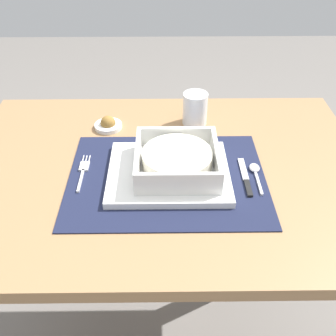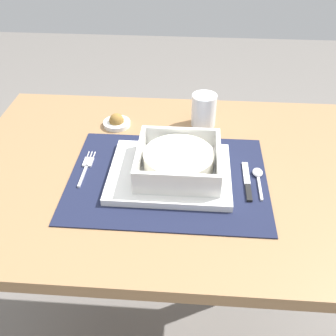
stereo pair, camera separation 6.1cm
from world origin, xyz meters
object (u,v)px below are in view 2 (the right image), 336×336
fork (87,165)px  butter_knife (247,183)px  dining_table (167,201)px  porridge_bowl (179,161)px  drinking_glass (204,112)px  condiment_saucer (117,122)px  spoon (258,176)px

fork → butter_knife: 0.38m
dining_table → porridge_bowl: porridge_bowl is taller
dining_table → drinking_glass: (0.09, 0.20, 0.15)m
butter_knife → porridge_bowl: bearing=167.8°
butter_knife → dining_table: bearing=160.4°
porridge_bowl → drinking_glass: size_ratio=2.11×
fork → butter_knife: (0.38, -0.04, 0.00)m
fork → drinking_glass: 0.35m
fork → condiment_saucer: bearing=76.7°
butter_knife → fork: bearing=170.4°
condiment_saucer → butter_knife: bearing=-34.7°
porridge_bowl → butter_knife: (0.16, -0.02, -0.04)m
fork → spoon: 0.40m
fork → drinking_glass: drinking_glass is taller
fork → butter_knife: bearing=-8.3°
spoon → condiment_saucer: (-0.36, 0.21, 0.00)m
dining_table → fork: (-0.19, -0.01, 0.12)m
dining_table → condiment_saucer: bearing=130.1°
condiment_saucer → dining_table: bearing=-49.9°
dining_table → condiment_saucer: size_ratio=13.20×
spoon → fork: bearing=177.3°
spoon → drinking_glass: drinking_glass is taller
drinking_glass → porridge_bowl: bearing=-103.5°
butter_knife → condiment_saucer: size_ratio=1.84×
dining_table → porridge_bowl: 0.16m
butter_knife → condiment_saucer: 0.41m
fork → spoon: bearing=-4.0°
dining_table → butter_knife: 0.23m
spoon → condiment_saucer: size_ratio=1.46×
spoon → porridge_bowl: bearing=-179.7°
porridge_bowl → fork: (-0.22, 0.02, -0.04)m
fork → condiment_saucer: (0.04, 0.19, 0.01)m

